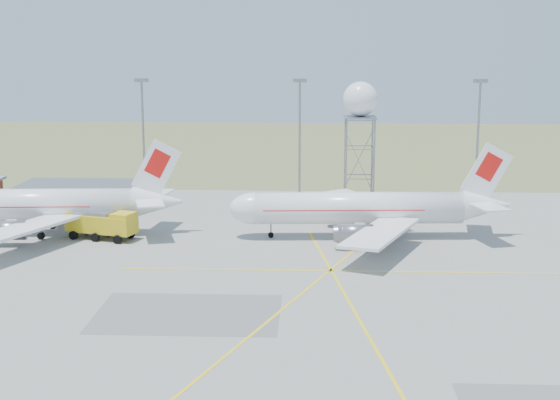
{
  "coord_description": "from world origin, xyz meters",
  "views": [
    {
      "loc": [
        -7.96,
        -56.97,
        25.94
      ],
      "look_at": [
        -12.03,
        40.0,
        6.35
      ],
      "focal_mm": 50.0,
      "sensor_mm": 36.0,
      "label": 1
    }
  ],
  "objects_px": {
    "radar_tower": "(360,137)",
    "baggage_tug": "(12,219)",
    "airliner_far": "(34,205)",
    "fire_truck": "(103,226)",
    "airliner_main": "(363,209)"
  },
  "relations": [
    {
      "from": "airliner_far",
      "to": "fire_truck",
      "type": "bearing_deg",
      "value": 163.39
    },
    {
      "from": "airliner_main",
      "to": "radar_tower",
      "type": "xyz_separation_m",
      "value": [
        0.62,
        21.23,
        7.24
      ]
    },
    {
      "from": "airliner_main",
      "to": "airliner_far",
      "type": "relative_size",
      "value": 0.98
    },
    {
      "from": "airliner_far",
      "to": "baggage_tug",
      "type": "bearing_deg",
      "value": -50.61
    },
    {
      "from": "radar_tower",
      "to": "fire_truck",
      "type": "distance_m",
      "value": 43.7
    },
    {
      "from": "airliner_far",
      "to": "baggage_tug",
      "type": "xyz_separation_m",
      "value": [
        -5.78,
        6.12,
        -3.38
      ]
    },
    {
      "from": "radar_tower",
      "to": "baggage_tug",
      "type": "height_order",
      "value": "radar_tower"
    },
    {
      "from": "fire_truck",
      "to": "airliner_main",
      "type": "bearing_deg",
      "value": 21.25
    },
    {
      "from": "radar_tower",
      "to": "fire_truck",
      "type": "relative_size",
      "value": 1.99
    },
    {
      "from": "radar_tower",
      "to": "fire_truck",
      "type": "xyz_separation_m",
      "value": [
        -35.58,
        -23.57,
        -9.38
      ]
    },
    {
      "from": "airliner_far",
      "to": "fire_truck",
      "type": "height_order",
      "value": "airliner_far"
    },
    {
      "from": "radar_tower",
      "to": "baggage_tug",
      "type": "relative_size",
      "value": 8.29
    },
    {
      "from": "airliner_main",
      "to": "airliner_far",
      "type": "bearing_deg",
      "value": -3.25
    },
    {
      "from": "radar_tower",
      "to": "baggage_tug",
      "type": "xyz_separation_m",
      "value": [
        -51.44,
        -15.18,
        -10.55
      ]
    },
    {
      "from": "airliner_far",
      "to": "fire_truck",
      "type": "relative_size",
      "value": 3.85
    }
  ]
}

